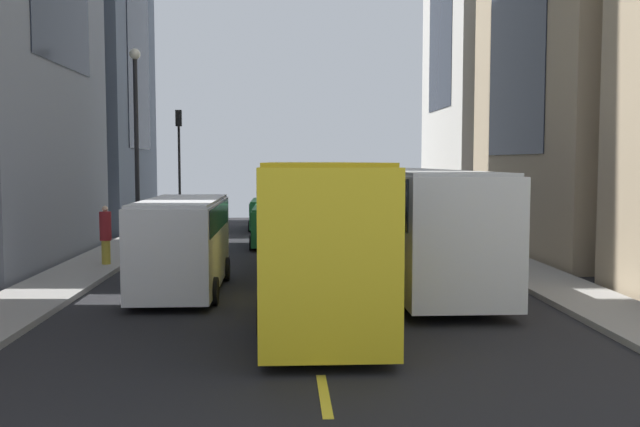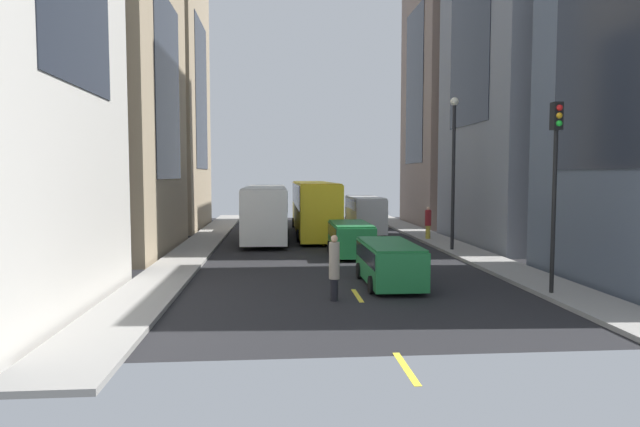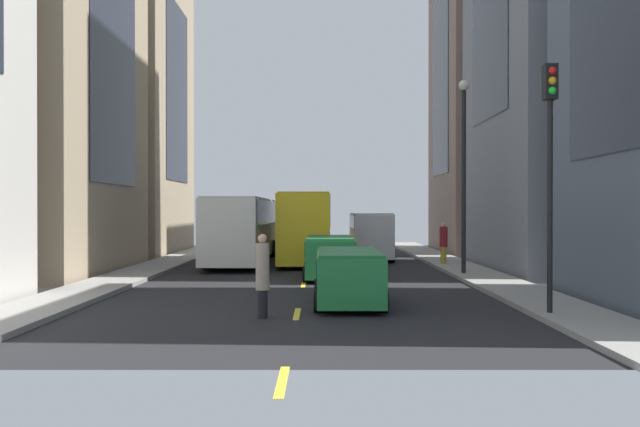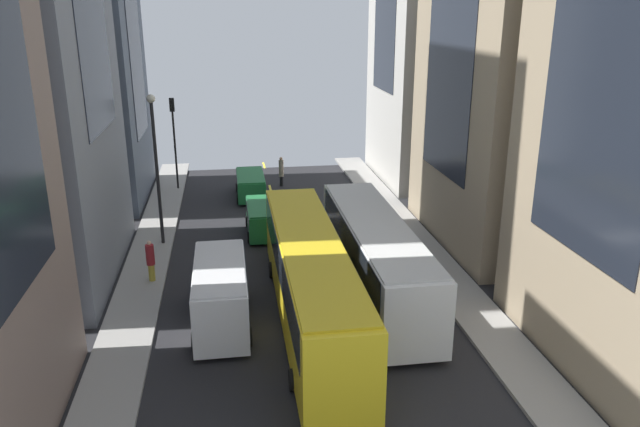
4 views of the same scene
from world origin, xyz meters
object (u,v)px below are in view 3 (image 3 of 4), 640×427
delivery_van_white (373,232)px  pedestrian_crossing_near (446,242)px  city_bus_white (245,224)px  car_green_0 (351,273)px  traffic_light_near_corner (553,141)px  streetcar_yellow (308,221)px  car_green_1 (332,254)px  pedestrian_walking_far (265,274)px

delivery_van_white → pedestrian_crossing_near: size_ratio=2.97×
city_bus_white → car_green_0: city_bus_white is taller
delivery_van_white → traffic_light_near_corner: 20.51m
streetcar_yellow → car_green_0: streetcar_yellow is taller
streetcar_yellow → traffic_light_near_corner: (6.63, -20.40, 2.38)m
car_green_1 → pedestrian_walking_far: (-1.85, -9.63, 0.14)m
car_green_0 → pedestrian_crossing_near: 14.20m
pedestrian_walking_far → delivery_van_white: bearing=96.7°
pedestrian_crossing_near → car_green_1: bearing=120.9°
car_green_0 → traffic_light_near_corner: (5.02, -2.41, 3.57)m
city_bus_white → traffic_light_near_corner: bearing=-61.3°
car_green_0 → pedestrian_crossing_near: pedestrian_crossing_near is taller
traffic_light_near_corner → pedestrian_crossing_near: bearing=89.4°
streetcar_yellow → car_green_0: bearing=-84.9°
city_bus_white → traffic_light_near_corner: traffic_light_near_corner is taller
car_green_0 → traffic_light_near_corner: traffic_light_near_corner is taller
car_green_1 → pedestrian_crossing_near: (5.63, 5.93, 0.19)m
car_green_1 → traffic_light_near_corner: (5.47, -9.70, 3.51)m
delivery_van_white → traffic_light_near_corner: size_ratio=0.93×
delivery_van_white → pedestrian_walking_far: 20.45m
streetcar_yellow → pedestrian_crossing_near: (6.79, -4.77, -0.94)m
streetcar_yellow → traffic_light_near_corner: 21.58m
car_green_0 → pedestrian_crossing_near: size_ratio=2.30×
pedestrian_walking_far → car_green_0: bearing=64.3°
pedestrian_walking_far → pedestrian_crossing_near: size_ratio=1.09×
city_bus_white → pedestrian_walking_far: 18.19m
car_green_1 → traffic_light_near_corner: traffic_light_near_corner is taller
pedestrian_crossing_near → delivery_van_white: bearing=20.4°
car_green_1 → pedestrian_crossing_near: pedestrian_crossing_near is taller
city_bus_white → pedestrian_walking_far: size_ratio=6.03×
pedestrian_walking_far → pedestrian_crossing_near: bearing=83.1°
city_bus_white → car_green_0: 16.42m
city_bus_white → streetcar_yellow: 4.01m
traffic_light_near_corner → delivery_van_white: bearing=98.7°
streetcar_yellow → car_green_1: bearing=-83.8°
city_bus_white → pedestrian_crossing_near: size_ratio=6.55×
pedestrian_crossing_near → traffic_light_near_corner: size_ratio=0.31×
city_bus_white → car_green_1: 9.50m
city_bus_white → delivery_van_white: (6.82, 2.01, -0.50)m
car_green_1 → car_green_0: bearing=-86.5°
car_green_1 → pedestrian_walking_far: size_ratio=2.01×
car_green_0 → car_green_1: (-0.45, 7.29, 0.06)m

